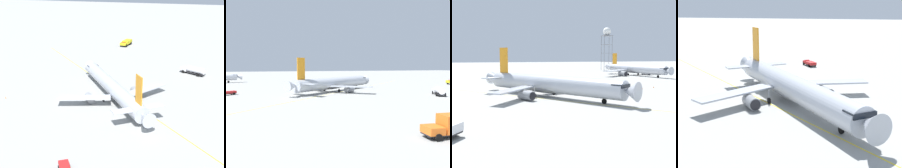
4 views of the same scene
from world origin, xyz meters
The scene contains 4 objects.
ground_plane centered at (0.00, 0.00, 0.00)m, with size 600.00×600.00×0.00m, color #9E9E99.
airliner_main centered at (-4.80, 2.82, 2.95)m, with size 31.56×38.74×12.06m.
ops_pickup_truck centered at (-3.07, -33.39, 0.81)m, with size 4.37×5.31×1.41m.
taxiway_centreline centered at (-3.27, 5.73, 0.00)m, with size 96.56×98.64×0.01m.
Camera 4 is at (-15.71, 58.59, 17.27)m, focal length 54.48 mm.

